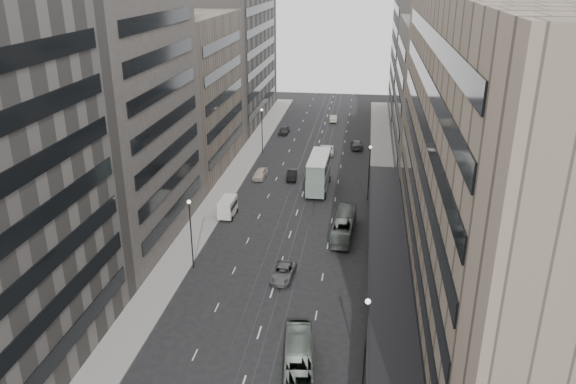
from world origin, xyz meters
The scene contains 24 objects.
ground centered at (0.00, 0.00, 0.00)m, with size 220.00×220.00×0.00m, color black.
sidewalk_right centered at (12.00, 37.50, 0.07)m, with size 4.00×125.00×0.15m, color gray.
sidewalk_left centered at (-12.00, 37.50, 0.07)m, with size 4.00×125.00×0.15m, color gray.
department_store centered at (21.45, 8.00, 14.95)m, with size 19.20×60.00×30.00m.
building_right_mid centered at (21.50, 52.00, 12.00)m, with size 15.00×28.00×24.00m, color #4E4844.
building_right_far centered at (21.50, 82.00, 14.00)m, with size 15.00×32.00×28.00m, color slate.
building_left_b centered at (-21.50, 19.00, 17.00)m, with size 15.00×26.00×34.00m, color #4E4844.
building_left_c centered at (-21.50, 46.00, 12.50)m, with size 15.00×28.00×25.00m, color #6F6556.
building_left_d centered at (-21.50, 79.00, 14.00)m, with size 15.00×38.00×28.00m, color slate.
lamp_right_near centered at (9.70, -5.00, 5.20)m, with size 0.44×0.44×8.32m.
lamp_right_far centered at (9.70, 35.00, 5.20)m, with size 0.44×0.44×8.32m.
lamp_left_near centered at (-9.70, 12.00, 5.20)m, with size 0.44×0.44×8.32m.
lamp_left_far centered at (-9.70, 55.00, 5.20)m, with size 0.44×0.44×8.32m.
bus_near centered at (4.41, -4.72, 1.37)m, with size 2.30×9.84×2.74m, color gray.
bus_far centered at (6.80, 22.63, 1.39)m, with size 2.33×9.96×2.77m, color gray.
double_decker centered at (2.17, 37.97, 2.92)m, with size 3.24×9.97×5.42m.
panel_van centered at (-9.20, 26.39, 1.43)m, with size 2.12×4.17×2.60m.
sedan_2 centered at (0.72, 11.14, 0.69)m, with size 2.29×4.97×1.38m, color #5B5B5E.
sedan_4 centered at (-7.62, 41.86, 0.77)m, with size 1.82×4.53×1.54m, color beige.
sedan_5 centered at (-2.47, 42.11, 0.72)m, with size 1.53×4.38×1.44m, color black.
sedan_6 centered at (2.03, 56.45, 0.79)m, with size 2.61×5.67×1.58m, color silver.
sedan_7 centered at (7.36, 60.51, 0.76)m, with size 2.13×5.24×1.52m, color #4D4D4F.
sedan_8 centered at (-7.63, 68.38, 0.77)m, with size 1.81×4.51×1.54m, color #28282A.
sedan_9 centered at (1.70, 79.75, 0.74)m, with size 1.58×4.52×1.49m, color #ACA78F.
Camera 1 is at (8.80, -41.93, 31.59)m, focal length 35.00 mm.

